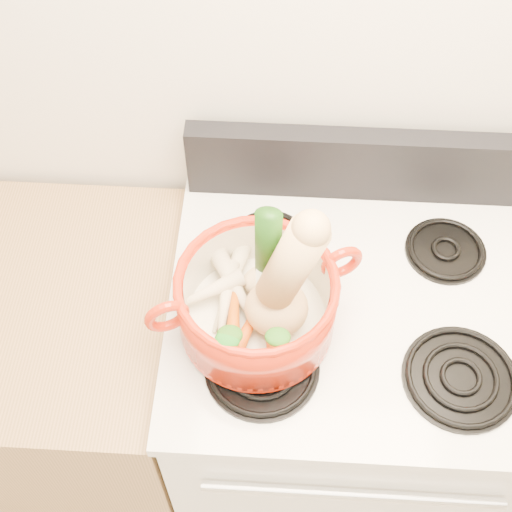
# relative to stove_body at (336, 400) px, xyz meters

# --- Properties ---
(wall_back) EXTENTS (3.50, 0.02, 2.60)m
(wall_back) POSITION_rel_stove_body_xyz_m (0.00, 0.35, 0.84)
(wall_back) COLOR silver
(wall_back) RESTS_ON floor
(stove_body) EXTENTS (0.76, 0.65, 0.92)m
(stove_body) POSITION_rel_stove_body_xyz_m (0.00, 0.00, 0.00)
(stove_body) COLOR white
(stove_body) RESTS_ON floor
(cooktop) EXTENTS (0.78, 0.67, 0.03)m
(cooktop) POSITION_rel_stove_body_xyz_m (0.00, 0.00, 0.47)
(cooktop) COLOR silver
(cooktop) RESTS_ON stove_body
(control_backsplash) EXTENTS (0.76, 0.05, 0.18)m
(control_backsplash) POSITION_rel_stove_body_xyz_m (0.00, 0.30, 0.58)
(control_backsplash) COLOR black
(control_backsplash) RESTS_ON cooktop
(oven_handle) EXTENTS (0.60, 0.02, 0.02)m
(oven_handle) POSITION_rel_stove_body_xyz_m (0.00, -0.34, 0.32)
(oven_handle) COLOR silver
(oven_handle) RESTS_ON stove_body
(burner_front_left) EXTENTS (0.22, 0.22, 0.02)m
(burner_front_left) POSITION_rel_stove_body_xyz_m (-0.19, -0.16, 0.50)
(burner_front_left) COLOR black
(burner_front_left) RESTS_ON cooktop
(burner_front_right) EXTENTS (0.22, 0.22, 0.02)m
(burner_front_right) POSITION_rel_stove_body_xyz_m (0.19, -0.16, 0.50)
(burner_front_right) COLOR black
(burner_front_right) RESTS_ON cooktop
(burner_back_left) EXTENTS (0.17, 0.17, 0.02)m
(burner_back_left) POSITION_rel_stove_body_xyz_m (-0.19, 0.14, 0.50)
(burner_back_left) COLOR black
(burner_back_left) RESTS_ON cooktop
(burner_back_right) EXTENTS (0.17, 0.17, 0.02)m
(burner_back_right) POSITION_rel_stove_body_xyz_m (0.19, 0.14, 0.50)
(burner_back_right) COLOR black
(burner_back_right) RESTS_ON cooktop
(dutch_oven) EXTENTS (0.40, 0.40, 0.15)m
(dutch_oven) POSITION_rel_stove_body_xyz_m (-0.21, -0.07, 0.58)
(dutch_oven) COLOR #AB1F0A
(dutch_oven) RESTS_ON burner_front_left
(pot_handle_left) EXTENTS (0.09, 0.05, 0.08)m
(pot_handle_left) POSITION_rel_stove_body_xyz_m (-0.36, -0.14, 0.63)
(pot_handle_left) COLOR #AB1F0A
(pot_handle_left) RESTS_ON dutch_oven
(pot_handle_right) EXTENTS (0.09, 0.05, 0.08)m
(pot_handle_right) POSITION_rel_stove_body_xyz_m (-0.05, 0.00, 0.63)
(pot_handle_right) COLOR #AB1F0A
(pot_handle_right) RESTS_ON dutch_oven
(squash) EXTENTS (0.21, 0.13, 0.33)m
(squash) POSITION_rel_stove_body_xyz_m (-0.17, -0.08, 0.69)
(squash) COLOR #E0BB72
(squash) RESTS_ON dutch_oven
(leek) EXTENTS (0.05, 0.06, 0.31)m
(leek) POSITION_rel_stove_body_xyz_m (-0.19, -0.05, 0.69)
(leek) COLOR white
(leek) RESTS_ON dutch_oven
(ginger) EXTENTS (0.11, 0.09, 0.05)m
(ginger) POSITION_rel_stove_body_xyz_m (-0.19, -0.00, 0.56)
(ginger) COLOR tan
(ginger) RESTS_ON dutch_oven
(parsnip_0) EXTENTS (0.09, 0.21, 0.06)m
(parsnip_0) POSITION_rel_stove_body_xyz_m (-0.26, -0.02, 0.56)
(parsnip_0) COLOR #EEE5C2
(parsnip_0) RESTS_ON dutch_oven
(parsnip_1) EXTENTS (0.05, 0.18, 0.05)m
(parsnip_1) POSITION_rel_stove_body_xyz_m (-0.27, -0.06, 0.57)
(parsnip_1) COLOR beige
(parsnip_1) RESTS_ON dutch_oven
(parsnip_2) EXTENTS (0.13, 0.19, 0.06)m
(parsnip_2) POSITION_rel_stove_body_xyz_m (-0.25, -0.03, 0.58)
(parsnip_2) COLOR beige
(parsnip_2) RESTS_ON dutch_oven
(parsnip_3) EXTENTS (0.17, 0.11, 0.05)m
(parsnip_3) POSITION_rel_stove_body_xyz_m (-0.31, -0.05, 0.58)
(parsnip_3) COLOR beige
(parsnip_3) RESTS_ON dutch_oven
(carrot_0) EXTENTS (0.09, 0.18, 0.05)m
(carrot_0) POSITION_rel_stove_body_xyz_m (-0.22, -0.12, 0.56)
(carrot_0) COLOR #D44B0A
(carrot_0) RESTS_ON dutch_oven
(carrot_1) EXTENTS (0.04, 0.17, 0.05)m
(carrot_1) POSITION_rel_stove_body_xyz_m (-0.25, -0.10, 0.56)
(carrot_1) COLOR #CB540A
(carrot_1) RESTS_ON dutch_oven
(carrot_2) EXTENTS (0.06, 0.19, 0.05)m
(carrot_2) POSITION_rel_stove_body_xyz_m (-0.18, -0.09, 0.57)
(carrot_2) COLOR #C43509
(carrot_2) RESTS_ON dutch_oven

